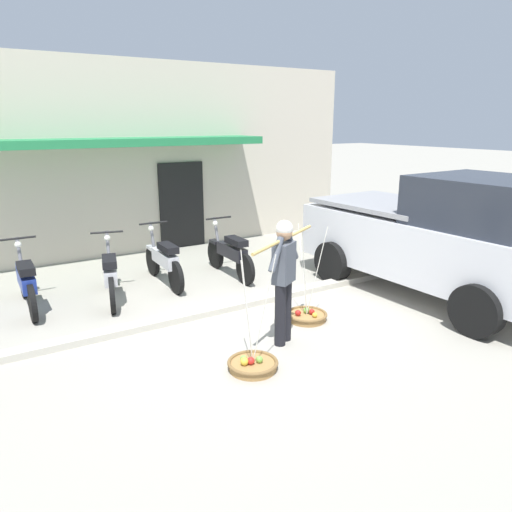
% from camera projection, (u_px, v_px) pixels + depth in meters
% --- Properties ---
extents(ground_plane, '(90.00, 90.00, 0.00)m').
position_uv_depth(ground_plane, '(254.00, 324.00, 7.19)').
color(ground_plane, '#9E998C').
extents(sidewalk_curb, '(20.00, 0.24, 0.10)m').
position_uv_depth(sidewalk_curb, '(231.00, 306.00, 7.75)').
color(sidewalk_curb, '#BAB4A5').
rests_on(sidewalk_curb, ground).
extents(fruit_vendor, '(1.51, 0.91, 1.70)m').
position_uv_depth(fruit_vendor, '(284.00, 274.00, 6.35)').
color(fruit_vendor, black).
rests_on(fruit_vendor, ground).
extents(fruit_basket_left_side, '(0.62, 0.62, 1.45)m').
position_uv_depth(fruit_basket_left_side, '(253.00, 364.00, 5.86)').
color(fruit_basket_left_side, '#9E7542').
rests_on(fruit_basket_left_side, ground).
extents(fruit_basket_right_side, '(0.62, 0.62, 1.45)m').
position_uv_depth(fruit_basket_right_side, '(307.00, 315.00, 7.33)').
color(fruit_basket_right_side, '#9E7542').
rests_on(fruit_basket_right_side, ground).
extents(motorcycle_nearest_shop, '(0.54, 1.82, 1.09)m').
position_uv_depth(motorcycle_nearest_shop, '(26.00, 282.00, 7.65)').
color(motorcycle_nearest_shop, black).
rests_on(motorcycle_nearest_shop, ground).
extents(motorcycle_second_in_row, '(0.64, 1.78, 1.09)m').
position_uv_depth(motorcycle_second_in_row, '(110.00, 274.00, 8.04)').
color(motorcycle_second_in_row, black).
rests_on(motorcycle_second_in_row, ground).
extents(motorcycle_third_in_row, '(0.54, 1.82, 1.09)m').
position_uv_depth(motorcycle_third_in_row, '(164.00, 261.00, 8.84)').
color(motorcycle_third_in_row, black).
rests_on(motorcycle_third_in_row, ground).
extents(motorcycle_end_of_row, '(0.54, 1.82, 1.09)m').
position_uv_depth(motorcycle_end_of_row, '(230.00, 254.00, 9.31)').
color(motorcycle_end_of_row, black).
rests_on(motorcycle_end_of_row, ground).
extents(parked_truck, '(2.30, 4.77, 2.10)m').
position_uv_depth(parked_truck, '(442.00, 238.00, 8.10)').
color(parked_truck, silver).
rests_on(parked_truck, ground).
extents(storefront_building, '(13.00, 6.00, 4.20)m').
position_uv_depth(storefront_building, '(68.00, 155.00, 12.14)').
color(storefront_building, beige).
rests_on(storefront_building, ground).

